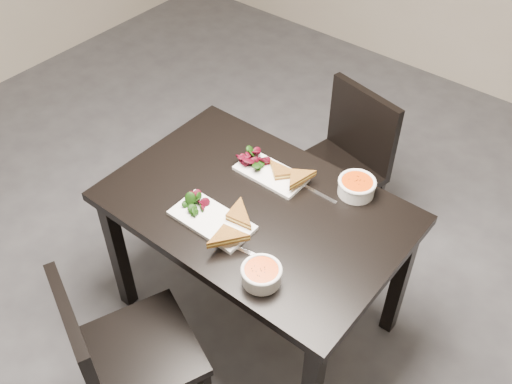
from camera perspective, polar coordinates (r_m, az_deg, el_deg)
ground at (r=3.02m, az=-3.68°, el=-8.63°), size 5.00×5.00×0.00m
table at (r=2.39m, az=-0.00°, el=-2.93°), size 1.20×0.80×0.75m
chair_near at (r=2.27m, az=-13.54°, el=-15.29°), size 0.55×0.55×0.85m
chair_far at (r=2.96m, az=8.63°, el=3.12°), size 0.50×0.50×0.85m
plate_near at (r=2.25m, az=-4.39°, el=-2.82°), size 0.33×0.17×0.02m
sandwich_near at (r=2.20m, az=-2.92°, el=-2.75°), size 0.18×0.15×0.05m
salad_near at (r=2.28m, az=-6.29°, el=-1.13°), size 0.10×0.09×0.05m
soup_bowl_near at (r=2.03m, az=0.54°, el=-8.09°), size 0.15×0.15×0.07m
cutlery_near at (r=2.14m, az=-0.91°, el=-5.95°), size 0.18×0.05×0.00m
plate_far at (r=2.44m, az=1.47°, el=1.81°), size 0.30×0.15×0.02m
sandwich_far at (r=2.38m, az=2.50°, el=1.54°), size 0.19×0.19×0.05m
salad_far at (r=2.47m, az=-0.35°, el=3.28°), size 0.09×0.09×0.04m
soup_bowl_far at (r=2.37m, az=9.94°, el=0.60°), size 0.16×0.16×0.07m
cutlery_far at (r=2.37m, az=6.16°, el=-0.11°), size 0.18×0.02×0.00m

